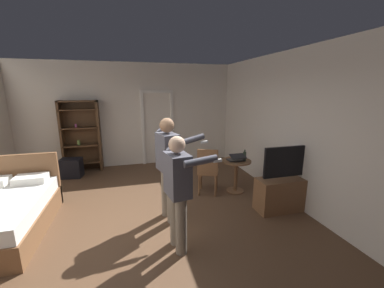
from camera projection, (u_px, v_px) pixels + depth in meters
The scene contains 13 objects.
ground_plane at pixel (138, 226), 3.81m from camera, with size 7.37×7.37×0.00m, color brown.
wall_back at pixel (130, 115), 6.69m from camera, with size 6.06×0.12×2.88m, color silver.
wall_right at pixel (303, 130), 4.24m from camera, with size 0.12×6.94×2.88m, color silver.
doorway_frame at pixel (158, 122), 6.86m from camera, with size 0.93×0.08×2.13m.
bookshelf at pixel (81, 134), 6.25m from camera, with size 0.96×0.32×1.88m.
tv_flatscreen at pixel (285, 191), 4.28m from camera, with size 1.05×0.40×1.19m.
side_table at pixel (236, 171), 5.01m from camera, with size 0.61×0.61×0.70m.
laptop at pixel (236, 159), 4.90m from camera, with size 0.32×0.33×0.16m.
bottle_on_table at pixel (245, 156), 4.90m from camera, with size 0.06×0.06×0.24m.
wooden_chair at pixel (208, 169), 4.87m from camera, with size 0.56×0.56×0.99m.
person_blue_shirt at pixel (178, 187), 3.09m from camera, with size 0.70×0.57×1.59m.
person_striped_shirt at pixel (168, 162), 3.84m from camera, with size 0.81×0.62×1.72m.
suitcase_dark at pixel (71, 168), 5.90m from camera, with size 0.49×0.35×0.48m, color black.
Camera 1 is at (-0.05, -3.52, 2.15)m, focal length 22.12 mm.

